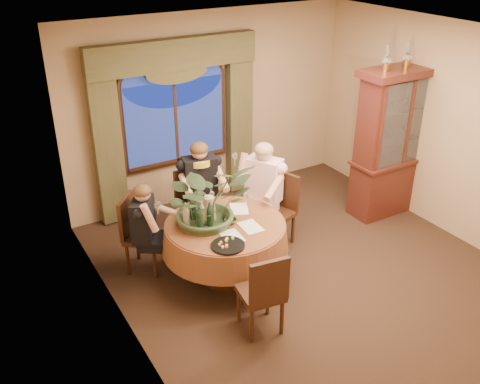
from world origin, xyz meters
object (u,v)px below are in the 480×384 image
wine_bottle_3 (193,209)px  chair_front_left (260,291)px  wine_bottle_0 (186,216)px  wine_bottle_4 (200,220)px  oil_lamp_left (387,58)px  person_pink (264,193)px  person_scarf (200,190)px  wine_bottle_1 (202,214)px  olive_bowl (230,221)px  stoneware_vase (209,209)px  oil_lamp_right (427,51)px  dining_table (226,250)px  chair_right (276,212)px  china_cabinet (395,142)px  centerpiece_plant (206,171)px  chair_back (144,235)px  chair_back_right (196,208)px  wine_bottle_2 (210,216)px  oil_lamp_center (408,54)px  person_back (144,231)px

wine_bottle_3 → chair_front_left: bearing=-82.4°
wine_bottle_0 → wine_bottle_4: (0.09, -0.16, 0.00)m
oil_lamp_left → person_pink: 2.35m
person_scarf → wine_bottle_1: size_ratio=4.17×
wine_bottle_0 → wine_bottle_3: same height
olive_bowl → stoneware_vase: bearing=137.2°
oil_lamp_right → person_scarf: 3.58m
dining_table → wine_bottle_0: size_ratio=4.52×
chair_right → stoneware_vase: bearing=80.6°
china_cabinet → centerpiece_plant: size_ratio=1.89×
chair_back → person_pink: person_pink is taller
oil_lamp_right → chair_back: bearing=174.8°
stoneware_vase → centerpiece_plant: centerpiece_plant is taller
chair_back_right → chair_right: bearing=148.6°
centerpiece_plant → wine_bottle_3: size_ratio=3.42×
wine_bottle_1 → wine_bottle_3: (-0.03, 0.18, 0.00)m
person_scarf → chair_front_left: bearing=91.2°
wine_bottle_2 → wine_bottle_4: (-0.14, -0.03, 0.00)m
stoneware_vase → wine_bottle_1: bearing=-147.2°
dining_table → chair_front_left: 1.00m
chair_back_right → wine_bottle_4: (-0.42, -0.99, 0.44)m
oil_lamp_left → centerpiece_plant: oil_lamp_left is taller
dining_table → wine_bottle_2: bearing=-173.4°
dining_table → chair_front_left: chair_front_left is taller
oil_lamp_center → olive_bowl: oil_lamp_center is taller
chair_back → wine_bottle_1: bearing=79.8°
person_back → wine_bottle_0: bearing=73.7°
oil_lamp_right → wine_bottle_1: 3.83m
chair_back_right → centerpiece_plant: size_ratio=0.85×
person_pink → olive_bowl: size_ratio=9.43×
oil_lamp_right → olive_bowl: (-3.24, -0.31, -1.53)m
dining_table → wine_bottle_0: 0.70m
chair_back_right → chair_front_left: bearing=88.2°
wine_bottle_2 → china_cabinet: bearing=5.6°
oil_lamp_left → wine_bottle_2: oil_lamp_left is taller
chair_front_left → stoneware_vase: stoneware_vase is taller
wine_bottle_1 → wine_bottle_2: bearing=-50.7°
oil_lamp_center → wine_bottle_2: size_ratio=1.03×
dining_table → wine_bottle_3: size_ratio=4.52×
person_back → wine_bottle_4: (0.45, -0.58, 0.30)m
china_cabinet → wine_bottle_2: (-3.13, -0.31, -0.15)m
oil_lamp_left → chair_right: (-1.62, 0.04, -1.82)m
china_cabinet → wine_bottle_4: size_ratio=6.47×
stoneware_vase → wine_bottle_1: 0.17m
china_cabinet → wine_bottle_0: 3.37m
chair_front_left → olive_bowl: (0.19, 0.96, 0.29)m
chair_front_left → wine_bottle_4: (-0.21, 0.93, 0.44)m
oil_lamp_center → wine_bottle_3: bearing=-179.0°
oil_lamp_left → chair_front_left: bearing=-154.7°
chair_right → chair_back_right: size_ratio=1.00×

